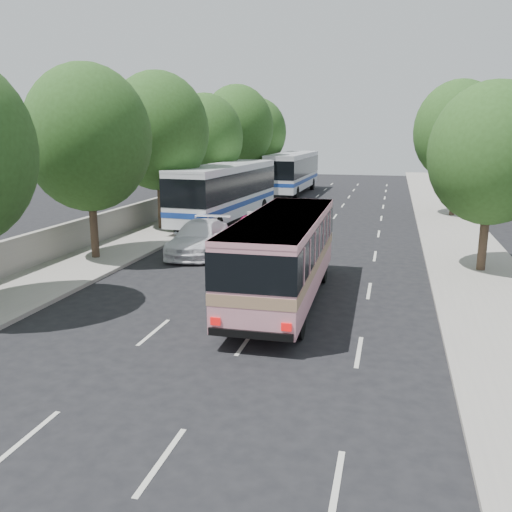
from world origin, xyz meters
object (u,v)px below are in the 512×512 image
(pink_bus, at_px, (284,249))
(tour_coach_rear, at_px, (293,169))
(white_pickup, at_px, (199,238))
(tour_coach_front, at_px, (226,188))
(pink_taxi, at_px, (253,232))

(pink_bus, height_order, tour_coach_rear, tour_coach_rear)
(white_pickup, relative_size, tour_coach_front, 0.43)
(pink_bus, relative_size, pink_taxi, 1.94)
(pink_taxi, bearing_deg, pink_bus, -76.48)
(tour_coach_front, distance_m, tour_coach_rear, 17.83)
(pink_taxi, distance_m, white_pickup, 2.90)
(pink_bus, xyz_separation_m, tour_coach_rear, (-5.80, 33.52, 0.39))
(pink_taxi, relative_size, white_pickup, 0.91)
(pink_taxi, bearing_deg, tour_coach_front, 109.22)
(tour_coach_front, bearing_deg, pink_bus, -61.68)
(white_pickup, distance_m, tour_coach_rear, 26.94)
(tour_coach_front, relative_size, tour_coach_rear, 1.00)
(pink_taxi, height_order, tour_coach_front, tour_coach_front)
(pink_bus, relative_size, tour_coach_front, 0.76)
(pink_bus, xyz_separation_m, pink_taxi, (-3.30, 8.48, -1.08))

